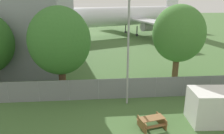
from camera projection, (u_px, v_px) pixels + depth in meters
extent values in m
cylinder|color=gray|center=(8.00, 92.00, 18.39)|extent=(0.07, 0.07, 1.89)
cylinder|color=gray|center=(39.00, 91.00, 18.60)|extent=(0.07, 0.07, 1.89)
cylinder|color=gray|center=(69.00, 90.00, 18.81)|extent=(0.07, 0.07, 1.89)
cylinder|color=gray|center=(98.00, 89.00, 19.01)|extent=(0.07, 0.07, 1.89)
cylinder|color=gray|center=(127.00, 88.00, 19.22)|extent=(0.07, 0.07, 1.89)
cylinder|color=gray|center=(156.00, 87.00, 19.43)|extent=(0.07, 0.07, 1.89)
cylinder|color=gray|center=(183.00, 86.00, 19.64)|extent=(0.07, 0.07, 1.89)
cylinder|color=gray|center=(210.00, 85.00, 19.84)|extent=(0.07, 0.07, 1.89)
cube|color=slate|center=(127.00, 88.00, 19.22)|extent=(56.00, 0.01, 1.89)
cylinder|color=silver|center=(126.00, 16.00, 50.97)|extent=(29.21, 15.50, 4.25)
cone|color=silver|center=(53.00, 19.00, 43.41)|extent=(5.56, 5.56, 4.25)
cone|color=silver|center=(182.00, 14.00, 58.77)|extent=(6.38, 5.58, 3.82)
cube|color=silver|center=(155.00, 22.00, 44.36)|extent=(7.48, 14.08, 0.30)
cylinder|color=#939399|center=(150.00, 26.00, 46.57)|extent=(4.26, 3.24, 1.91)
cube|color=silver|center=(114.00, 16.00, 59.29)|extent=(10.48, 13.70, 0.30)
cylinder|color=#939399|center=(119.00, 21.00, 58.10)|extent=(4.26, 3.24, 1.91)
cube|color=silver|center=(171.00, 12.00, 56.90)|extent=(6.75, 9.93, 0.20)
cylinder|color=#2D2D33|center=(88.00, 33.00, 47.67)|extent=(0.24, 0.24, 2.34)
cylinder|color=#2D2D33|center=(88.00, 37.00, 47.94)|extent=(0.63, 0.49, 0.56)
cylinder|color=#2D2D33|center=(137.00, 31.00, 50.48)|extent=(0.24, 0.24, 2.34)
cylinder|color=#2D2D33|center=(137.00, 35.00, 50.75)|extent=(0.63, 0.49, 0.56)
cylinder|color=#2D2D33|center=(126.00, 28.00, 54.78)|extent=(0.24, 0.24, 2.34)
cylinder|color=#2D2D33|center=(126.00, 32.00, 55.05)|extent=(0.63, 0.49, 0.56)
cube|color=silver|center=(224.00, 107.00, 15.45)|extent=(4.91, 2.55, 2.43)
cube|color=brown|center=(152.00, 118.00, 14.89)|extent=(1.83, 1.14, 0.04)
cube|color=brown|center=(148.00, 118.00, 15.49)|extent=(1.72, 0.67, 0.04)
cube|color=brown|center=(156.00, 126.00, 14.47)|extent=(1.72, 0.67, 0.04)
cube|color=brown|center=(161.00, 121.00, 15.23)|extent=(0.38, 1.38, 0.74)
cube|color=brown|center=(142.00, 125.00, 14.78)|extent=(0.38, 1.38, 0.74)
cylinder|color=brown|center=(63.00, 80.00, 20.16)|extent=(0.65, 0.65, 2.67)
ellipsoid|color=#38702D|center=(60.00, 41.00, 19.05)|extent=(5.44, 5.44, 5.99)
cylinder|color=brown|center=(175.00, 68.00, 22.98)|extent=(0.63, 0.63, 2.92)
ellipsoid|color=#427A33|center=(179.00, 34.00, 21.86)|extent=(5.22, 5.22, 5.75)
cylinder|color=#99999E|center=(128.00, 54.00, 17.27)|extent=(0.16, 0.16, 8.57)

